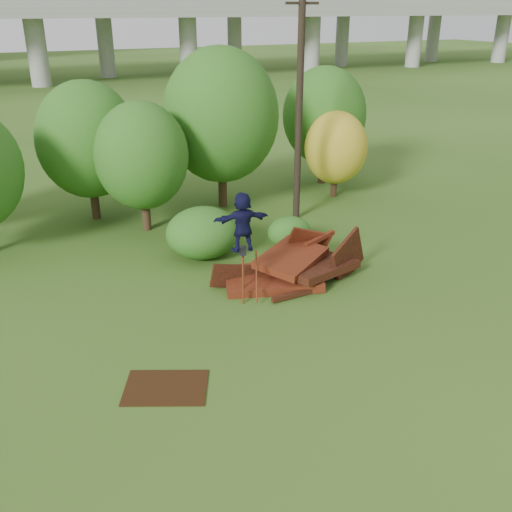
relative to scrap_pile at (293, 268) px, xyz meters
name	(u,v)px	position (x,y,z in m)	size (l,w,h in m)	color
ground	(312,328)	(-1.07, -3.02, -0.40)	(240.00, 240.00, 0.00)	#2D5116
scrap_pile	(293,268)	(0.00, 0.00, 0.00)	(5.58, 3.01, 2.01)	#44170C
grind_rail	(243,271)	(-2.09, -0.58, 0.56)	(0.41, 0.79, 1.59)	maroon
skateboard	(243,251)	(-2.09, -0.58, 1.25)	(0.51, 0.78, 0.08)	black
skater	(243,222)	(-2.09, -0.58, 2.17)	(1.68, 0.53, 1.81)	#101036
flat_plate	(166,387)	(-5.66, -3.89, -0.39)	(1.96, 1.40, 0.03)	black
tree_1	(88,140)	(-4.67, 8.97, 2.98)	(4.16, 4.16, 5.78)	black
tree_2	(141,156)	(-3.08, 6.68, 2.65)	(3.67, 3.67, 5.17)	black
tree_3	(221,116)	(0.90, 8.13, 3.67)	(5.02, 5.02, 6.97)	black
tree_4	(336,148)	(6.24, 7.13, 1.96)	(2.94, 2.94, 4.05)	black
tree_5	(324,116)	(6.96, 9.37, 3.03)	(4.15, 4.15, 5.83)	black
shrub_left	(203,233)	(-2.00, 3.10, 0.52)	(2.67, 2.47, 1.85)	#1B5516
shrub_right	(290,232)	(1.24, 2.48, 0.19)	(1.69, 1.55, 1.20)	#1B5516
utility_pole	(299,107)	(3.10, 5.23, 4.29)	(1.40, 0.28, 9.25)	black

